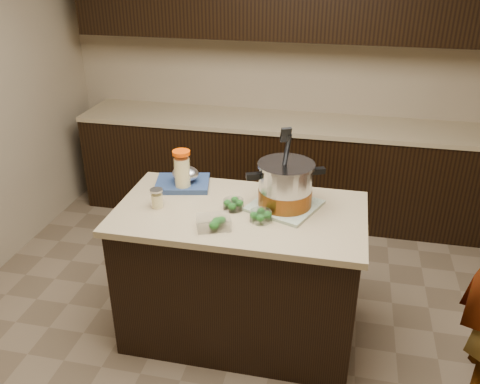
# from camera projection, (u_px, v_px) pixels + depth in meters

# --- Properties ---
(ground_plane) EXTENTS (4.00, 4.00, 0.00)m
(ground_plane) POSITION_uv_depth(u_px,v_px,m) (240.00, 330.00, 3.36)
(ground_plane) COLOR brown
(ground_plane) RESTS_ON ground
(room_shell) EXTENTS (4.04, 4.04, 2.72)m
(room_shell) POSITION_uv_depth(u_px,v_px,m) (240.00, 71.00, 2.60)
(room_shell) COLOR tan
(room_shell) RESTS_ON ground
(back_cabinets) EXTENTS (3.60, 0.63, 2.33)m
(back_cabinets) POSITION_uv_depth(u_px,v_px,m) (282.00, 114.00, 4.47)
(back_cabinets) COLOR black
(back_cabinets) RESTS_ON ground
(island) EXTENTS (1.46, 0.81, 0.90)m
(island) POSITION_uv_depth(u_px,v_px,m) (240.00, 273.00, 3.16)
(island) COLOR black
(island) RESTS_ON ground
(dish_towel) EXTENTS (0.47, 0.47, 0.02)m
(dish_towel) POSITION_uv_depth(u_px,v_px,m) (285.00, 206.00, 3.00)
(dish_towel) COLOR #587850
(dish_towel) RESTS_ON island
(stock_pot) EXTENTS (0.44, 0.43, 0.47)m
(stock_pot) POSITION_uv_depth(u_px,v_px,m) (285.00, 187.00, 2.94)
(stock_pot) COLOR #B7B7BC
(stock_pot) RESTS_ON dish_towel
(lemonade_pitcher) EXTENTS (0.13, 0.13, 0.26)m
(lemonade_pitcher) POSITION_uv_depth(u_px,v_px,m) (182.00, 173.00, 3.15)
(lemonade_pitcher) COLOR #ECDA90
(lemonade_pitcher) RESTS_ON island
(mason_jar) EXTENTS (0.10, 0.10, 0.12)m
(mason_jar) POSITION_uv_depth(u_px,v_px,m) (157.00, 199.00, 2.98)
(mason_jar) COLOR #ECDA90
(mason_jar) RESTS_ON island
(broccoli_tub_left) EXTENTS (0.15, 0.15, 0.06)m
(broccoli_tub_left) POSITION_uv_depth(u_px,v_px,m) (234.00, 205.00, 2.97)
(broccoli_tub_left) COLOR silver
(broccoli_tub_left) RESTS_ON island
(broccoli_tub_right) EXTENTS (0.14, 0.14, 0.06)m
(broccoli_tub_right) POSITION_uv_depth(u_px,v_px,m) (261.00, 217.00, 2.84)
(broccoli_tub_right) COLOR silver
(broccoli_tub_right) RESTS_ON island
(broccoli_tub_rect) EXTENTS (0.22, 0.19, 0.07)m
(broccoli_tub_rect) POSITION_uv_depth(u_px,v_px,m) (214.00, 223.00, 2.77)
(broccoli_tub_rect) COLOR silver
(broccoli_tub_rect) RESTS_ON island
(blue_tray) EXTENTS (0.38, 0.33, 0.13)m
(blue_tray) POSITION_uv_depth(u_px,v_px,m) (184.00, 180.00, 3.24)
(blue_tray) COLOR navy
(blue_tray) RESTS_ON island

